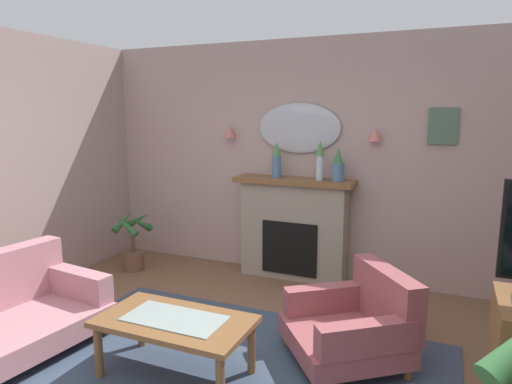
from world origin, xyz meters
TOP-DOWN VIEW (x-y plane):
  - wall_back at (0.00, 2.61)m, footprint 6.28×0.10m
  - patterned_rug at (0.00, 0.20)m, footprint 3.20×2.40m
  - fireplace at (-0.18, 2.39)m, footprint 1.36×0.36m
  - mantel_vase_centre at (-0.38, 2.36)m, footprint 0.11×0.11m
  - mantel_vase_right at (0.12, 2.36)m, footprint 0.10×0.10m
  - mantel_vase_left at (0.32, 2.36)m, footprint 0.13×0.13m
  - wall_mirror at (-0.18, 2.53)m, footprint 0.96×0.06m
  - wall_sconce_left at (-1.03, 2.48)m, footprint 0.14×0.14m
  - wall_sconce_right at (0.67, 2.48)m, footprint 0.14×0.14m
  - framed_picture at (1.32, 2.54)m, footprint 0.28×0.03m
  - coffee_table at (-0.31, 0.16)m, footprint 1.10×0.60m
  - armchair_near_fireplace at (0.84, 0.88)m, footprint 1.14×1.13m
  - potted_plant_small_fern at (-2.04, 1.86)m, footprint 0.41×0.41m

SIDE VIEW (x-z plane):
  - patterned_rug at x=0.00m, z-range 0.00..0.01m
  - armchair_near_fireplace at x=0.84m, z-range -0.05..0.66m
  - potted_plant_small_fern at x=-2.04m, z-range -0.03..0.71m
  - coffee_table at x=-0.31m, z-range 0.16..0.61m
  - fireplace at x=-0.18m, z-range -0.01..1.15m
  - mantel_vase_left at x=0.32m, z-range 1.14..1.49m
  - wall_back at x=0.00m, z-range 0.00..2.70m
  - mantel_vase_centre at x=-0.38m, z-range 1.15..1.56m
  - mantel_vase_right at x=0.12m, z-range 1.18..1.61m
  - wall_sconce_left at x=-1.03m, z-range 1.59..1.73m
  - wall_sconce_right at x=0.67m, z-range 1.59..1.73m
  - wall_mirror at x=-0.18m, z-range 1.43..1.99m
  - framed_picture at x=1.32m, z-range 1.57..1.93m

